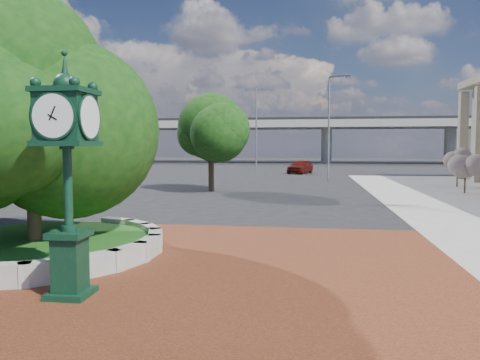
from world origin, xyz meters
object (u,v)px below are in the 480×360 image
street_lamp_near (331,120)px  parked_car (300,166)px  post_clock (67,166)px  street_lamp_far (258,123)px

street_lamp_near → parked_car: bearing=104.8°
post_clock → parked_car: size_ratio=1.07×
street_lamp_near → post_clock: bearing=-101.2°
post_clock → street_lamp_near: 31.83m
parked_car → street_lamp_far: (-4.66, 1.66, 4.65)m
street_lamp_near → street_lamp_far: street_lamp_far is taller
street_lamp_far → street_lamp_near: bearing=-58.4°
post_clock → street_lamp_far: size_ratio=0.51×
parked_car → street_lamp_far: size_ratio=0.47×
post_clock → street_lamp_near: bearing=78.8°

